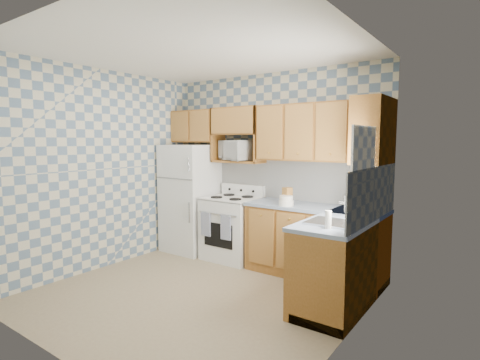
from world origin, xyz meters
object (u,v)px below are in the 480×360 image
(refrigerator, at_px, (190,198))
(stove_body, at_px, (232,229))
(electric_kettle, at_px, (351,204))
(microwave, at_px, (237,150))

(refrigerator, xyz_separation_m, stove_body, (0.80, 0.03, -0.39))
(refrigerator, relative_size, stove_body, 1.87)
(stove_body, xyz_separation_m, electric_kettle, (1.81, -0.14, 0.56))
(stove_body, distance_m, microwave, 1.16)
(refrigerator, height_order, microwave, microwave)
(microwave, xyz_separation_m, electric_kettle, (1.83, -0.30, -0.59))
(stove_body, height_order, electric_kettle, electric_kettle)
(refrigerator, height_order, stove_body, refrigerator)
(refrigerator, distance_m, microwave, 1.11)
(microwave, height_order, electric_kettle, microwave)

